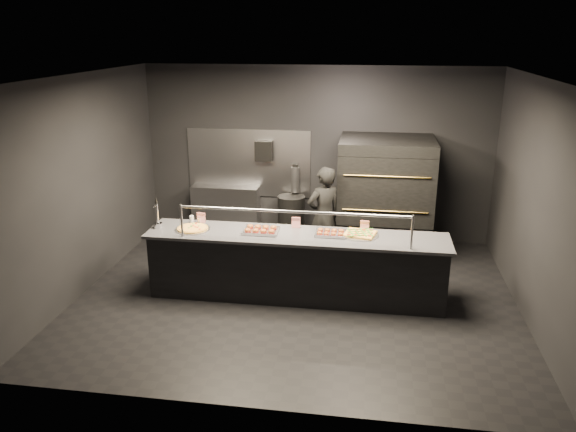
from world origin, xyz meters
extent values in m
plane|color=black|center=(0.00, 0.00, 0.00)|extent=(6.00, 6.00, 0.00)
plane|color=black|center=(0.00, 0.00, 3.00)|extent=(6.00, 6.00, 0.00)
cube|color=black|center=(0.00, 2.50, 1.50)|extent=(6.00, 0.04, 3.00)
cube|color=black|center=(0.00, -2.50, 1.50)|extent=(6.00, 0.04, 3.00)
cube|color=black|center=(-3.00, 0.00, 1.50)|extent=(0.04, 5.00, 3.00)
cube|color=black|center=(3.00, 0.00, 1.50)|extent=(0.04, 5.00, 3.00)
cube|color=#99999E|center=(-1.20, 2.48, 1.30)|extent=(2.20, 0.02, 1.20)
cube|color=black|center=(0.00, 0.00, 0.44)|extent=(4.00, 0.70, 0.88)
cube|color=#3B3A40|center=(0.00, 0.00, 0.90)|extent=(4.10, 0.78, 0.04)
cylinder|color=#99999E|center=(-1.50, -0.30, 1.15)|extent=(0.03, 0.03, 0.45)
cylinder|color=#99999E|center=(1.50, -0.30, 1.15)|extent=(0.03, 0.03, 0.45)
cylinder|color=#99999E|center=(0.00, -0.30, 1.34)|extent=(3.00, 0.04, 0.04)
cube|color=black|center=(1.20, 1.90, 0.30)|extent=(1.50, 1.15, 0.60)
cube|color=black|center=(1.20, 1.90, 0.90)|extent=(1.50, 1.20, 0.55)
cube|color=black|center=(1.20, 1.90, 1.45)|extent=(1.50, 1.20, 0.55)
cube|color=black|center=(1.20, 1.90, 1.82)|extent=(1.50, 1.20, 0.18)
cylinder|color=gold|center=(1.20, 1.28, 0.90)|extent=(1.30, 0.02, 0.02)
cylinder|color=gold|center=(1.20, 1.28, 1.45)|extent=(1.30, 0.02, 0.02)
cube|color=#99999E|center=(-1.60, 2.32, 0.45)|extent=(1.20, 0.35, 0.90)
cube|color=black|center=(-0.90, 2.39, 1.55)|extent=(0.30, 0.20, 0.35)
cylinder|color=#B2B2B7|center=(-0.35, 2.40, 1.05)|extent=(0.14, 0.14, 0.45)
cube|color=black|center=(-0.35, 2.40, 1.30)|extent=(0.10, 0.06, 0.06)
cylinder|color=silver|center=(-1.95, -0.02, 0.96)|extent=(0.12, 0.12, 0.07)
cylinder|color=silver|center=(-1.95, -0.02, 1.11)|extent=(0.04, 0.04, 0.32)
cylinder|color=silver|center=(-1.95, -0.09, 1.26)|extent=(0.02, 0.09, 0.02)
cone|color=black|center=(-1.95, -0.02, 1.33)|extent=(0.04, 0.04, 0.12)
cylinder|color=silver|center=(-1.45, -0.02, 0.93)|extent=(0.49, 0.49, 0.01)
cylinder|color=gold|center=(-1.45, -0.02, 0.94)|extent=(0.43, 0.43, 0.02)
cylinder|color=gold|center=(-1.45, -0.02, 0.95)|extent=(0.37, 0.37, 0.01)
cube|color=silver|center=(-0.50, 0.02, 0.93)|extent=(0.48, 0.36, 0.02)
ellipsoid|color=#A05422|center=(-0.66, -0.06, 0.97)|extent=(0.09, 0.09, 0.06)
ellipsoid|color=#A05422|center=(-0.66, 0.10, 0.97)|extent=(0.09, 0.09, 0.06)
ellipsoid|color=#A05422|center=(-0.55, -0.06, 0.97)|extent=(0.09, 0.09, 0.06)
ellipsoid|color=#A05422|center=(-0.55, 0.10, 0.97)|extent=(0.09, 0.09, 0.06)
ellipsoid|color=#A05422|center=(-0.44, -0.06, 0.97)|extent=(0.09, 0.09, 0.06)
ellipsoid|color=#A05422|center=(-0.44, 0.10, 0.97)|extent=(0.09, 0.09, 0.06)
ellipsoid|color=#A05422|center=(-0.33, -0.06, 0.97)|extent=(0.09, 0.09, 0.06)
ellipsoid|color=#A05422|center=(-0.33, 0.10, 0.97)|extent=(0.09, 0.09, 0.06)
cube|color=silver|center=(0.45, 0.06, 0.93)|extent=(0.42, 0.31, 0.02)
ellipsoid|color=#A05422|center=(0.31, -0.01, 0.96)|extent=(0.08, 0.08, 0.05)
ellipsoid|color=#A05422|center=(0.31, 0.13, 0.96)|extent=(0.08, 0.08, 0.05)
ellipsoid|color=#A05422|center=(0.41, -0.01, 0.96)|extent=(0.08, 0.08, 0.05)
ellipsoid|color=#A05422|center=(0.41, 0.13, 0.96)|extent=(0.08, 0.08, 0.05)
ellipsoid|color=#A05422|center=(0.50, -0.01, 0.96)|extent=(0.08, 0.08, 0.05)
ellipsoid|color=#A05422|center=(0.50, 0.13, 0.96)|extent=(0.08, 0.08, 0.05)
ellipsoid|color=#A05422|center=(0.59, -0.01, 0.96)|extent=(0.08, 0.08, 0.05)
ellipsoid|color=#A05422|center=(0.59, 0.13, 0.96)|extent=(0.08, 0.08, 0.05)
cylinder|color=silver|center=(0.85, 0.10, 0.93)|extent=(0.51, 0.51, 0.01)
cube|color=gold|center=(0.85, 0.10, 0.94)|extent=(0.47, 0.44, 0.02)
cube|color=gold|center=(0.85, 0.10, 0.95)|extent=(0.45, 0.41, 0.01)
cube|color=#4A9B33|center=(0.85, 0.10, 0.96)|extent=(0.42, 0.39, 0.01)
cylinder|color=silver|center=(-1.55, 0.25, 0.97)|extent=(0.06, 0.06, 0.10)
cylinder|color=silver|center=(-1.44, 0.25, 0.96)|extent=(0.05, 0.05, 0.08)
cube|color=white|center=(-1.42, 0.28, 1.00)|extent=(0.12, 0.04, 0.15)
cube|color=white|center=(-0.05, 0.28, 1.00)|extent=(0.12, 0.04, 0.15)
cube|color=white|center=(0.91, 0.28, 1.00)|extent=(0.12, 0.04, 0.15)
cylinder|color=black|center=(-0.40, 2.22, 0.40)|extent=(0.48, 0.48, 0.79)
imported|color=black|center=(0.26, 1.23, 0.79)|extent=(0.69, 0.64, 1.58)
camera|label=1|loc=(0.95, -7.05, 3.55)|focal=35.00mm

